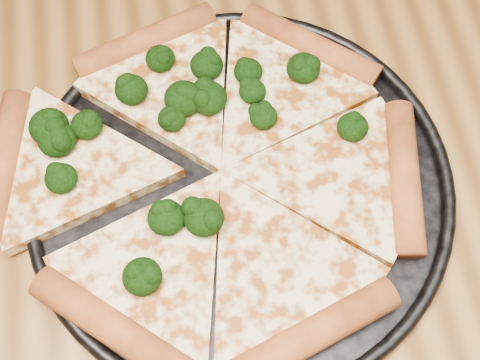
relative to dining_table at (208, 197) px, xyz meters
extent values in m
plane|color=brown|center=(0.00, 0.00, -0.66)|extent=(4.00, 4.00, 0.00)
cube|color=olive|center=(0.00, 0.00, 0.07)|extent=(1.20, 0.90, 0.04)
cylinder|color=black|center=(0.03, -0.04, 0.09)|extent=(0.35, 0.35, 0.01)
torus|color=black|center=(0.03, -0.04, 0.10)|extent=(0.37, 0.37, 0.01)
cylinder|color=#C66931|center=(0.11, 0.09, 0.11)|extent=(0.12, 0.11, 0.03)
cylinder|color=#C66931|center=(-0.04, 0.12, 0.11)|extent=(0.14, 0.07, 0.03)
cylinder|color=#C66931|center=(-0.17, 0.01, 0.11)|extent=(0.05, 0.14, 0.03)
cylinder|color=#C66931|center=(-0.09, -0.14, 0.11)|extent=(0.12, 0.11, 0.03)
cylinder|color=#C66931|center=(0.06, -0.17, 0.11)|extent=(0.14, 0.07, 0.03)
cylinder|color=#C66931|center=(0.16, -0.06, 0.11)|extent=(0.05, 0.14, 0.03)
ellipsoid|color=black|center=(0.01, 0.04, 0.12)|extent=(0.03, 0.03, 0.02)
ellipsoid|color=black|center=(0.10, 0.06, 0.12)|extent=(0.03, 0.03, 0.02)
ellipsoid|color=black|center=(-0.01, -0.07, 0.12)|extent=(0.03, 0.03, 0.02)
ellipsoid|color=black|center=(-0.02, 0.03, 0.12)|extent=(0.02, 0.02, 0.02)
ellipsoid|color=black|center=(-0.01, 0.04, 0.12)|extent=(0.03, 0.03, 0.03)
ellipsoid|color=black|center=(-0.12, 0.02, 0.12)|extent=(0.03, 0.03, 0.02)
ellipsoid|color=black|center=(-0.13, 0.03, 0.12)|extent=(0.03, 0.03, 0.03)
ellipsoid|color=black|center=(-0.12, -0.02, 0.12)|extent=(0.03, 0.03, 0.02)
ellipsoid|color=black|center=(-0.05, 0.06, 0.12)|extent=(0.03, 0.03, 0.02)
ellipsoid|color=black|center=(-0.06, -0.11, 0.12)|extent=(0.03, 0.03, 0.02)
ellipsoid|color=black|center=(0.06, 0.01, 0.12)|extent=(0.02, 0.02, 0.02)
ellipsoid|color=black|center=(0.13, -0.01, 0.12)|extent=(0.03, 0.03, 0.02)
ellipsoid|color=black|center=(-0.03, 0.09, 0.12)|extent=(0.03, 0.03, 0.02)
ellipsoid|color=black|center=(-0.04, -0.07, 0.12)|extent=(0.03, 0.03, 0.02)
ellipsoid|color=black|center=(0.05, 0.06, 0.12)|extent=(0.03, 0.03, 0.02)
ellipsoid|color=black|center=(-0.10, 0.03, 0.12)|extent=(0.03, 0.03, 0.02)
ellipsoid|color=black|center=(0.05, 0.04, 0.12)|extent=(0.02, 0.02, 0.02)
ellipsoid|color=black|center=(0.02, 0.07, 0.12)|extent=(0.03, 0.03, 0.02)
camera|label=1|loc=(-0.01, -0.27, 0.60)|focal=47.91mm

